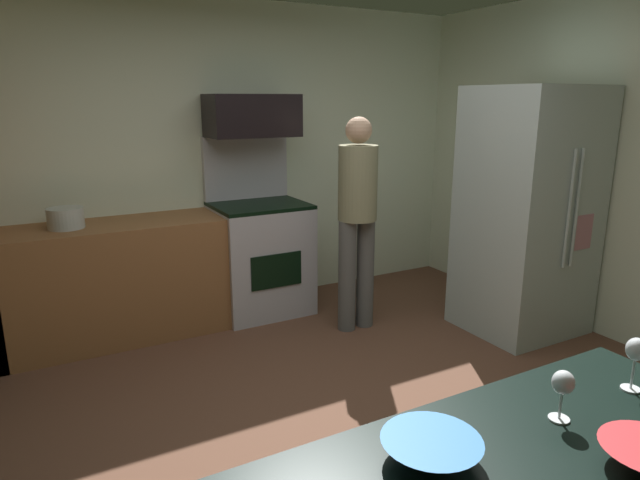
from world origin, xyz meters
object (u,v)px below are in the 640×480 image
Objects in this scene: oven_range at (260,253)px; wine_glass_far at (563,385)px; wine_glass_near at (636,352)px; person_cook at (357,214)px; mixing_bowl_prep at (431,450)px; microwave at (252,116)px; refrigerator at (527,212)px; stock_pot at (66,218)px.

oven_range is 3.39m from wine_glass_far.
person_cook is at bearing 76.58° from wine_glass_near.
microwave is at bearing 75.23° from mixing_bowl_prep.
person_cook is 10.82× the size of wine_glass_far.
mixing_bowl_prep is 0.80m from wine_glass_near.
mixing_bowl_prep is (-0.89, -3.38, -0.73)m from microwave.
microwave is 1.20m from person_cook.
wine_glass_near is at bearing -103.42° from person_cook.
stock_pot is (-3.16, 1.35, 0.03)m from refrigerator.
oven_range is 0.99m from person_cook.
mixing_bowl_prep is at bearing -105.14° from oven_range.
mixing_bowl_prep is at bearing 178.09° from wine_glass_near.
refrigerator is (1.68, -1.34, 0.43)m from oven_range.
person_cook reaches higher than stock_pot.
stock_pot is at bearing -176.91° from microwave.
refrigerator is 10.67× the size of wine_glass_near.
refrigerator is 7.27× the size of mixing_bowl_prep.
wine_glass_near is 1.15× the size of wine_glass_far.
wine_glass_far is at bearing -179.27° from wine_glass_near.
wine_glass_far is (-0.34, -0.00, -0.02)m from wine_glass_near.
wine_glass_near reaches higher than stock_pot.
stock_pot is at bearing 112.58° from wine_glass_near.
wine_glass_near is (-0.10, -3.40, -0.64)m from microwave.
microwave is at bearing 88.34° from wine_glass_near.
microwave is 0.44× the size of person_cook.
oven_range is at bearing 125.94° from person_cook.
oven_range is 1.55m from stock_pot.
wine_glass_far is (0.45, -0.03, 0.08)m from mixing_bowl_prep.
oven_range reaches higher than wine_glass_near.
refrigerator reaches higher than microwave.
wine_glass_near is 3.60m from stock_pot.
person_cook is at bearing 69.68° from wine_glass_far.
refrigerator is at bearing 48.01° from wine_glass_near.
oven_range is at bearing 74.86° from mixing_bowl_prep.
oven_range is 0.89× the size of person_cook.
refrigerator is 1.32m from person_cook.
mixing_bowl_prep is 1.47× the size of wine_glass_near.
person_cook is at bearing 151.87° from refrigerator.
person_cook reaches higher than wine_glass_near.
microwave is at bearing 3.09° from stock_pot.
microwave is at bearing 122.92° from person_cook.
refrigerator reaches higher than stock_pot.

